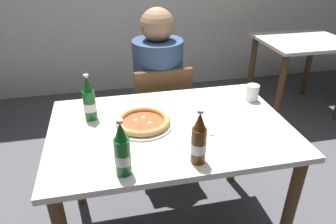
# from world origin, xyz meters

# --- Properties ---
(dining_table_main) EXTENTS (1.20, 0.80, 0.75)m
(dining_table_main) POSITION_xyz_m (0.00, 0.00, 0.64)
(dining_table_main) COLOR silver
(dining_table_main) RESTS_ON ground_plane
(chair_behind_table) EXTENTS (0.42, 0.42, 0.85)m
(chair_behind_table) POSITION_xyz_m (0.06, 0.61, 0.48)
(chair_behind_table) COLOR brown
(chair_behind_table) RESTS_ON ground_plane
(diner_seated) EXTENTS (0.34, 0.34, 1.21)m
(diner_seated) POSITION_xyz_m (0.06, 0.66, 0.58)
(diner_seated) COLOR #2D3342
(diner_seated) RESTS_ON ground_plane
(dining_table_background) EXTENTS (0.80, 0.70, 0.75)m
(dining_table_background) POSITION_xyz_m (1.58, 1.26, 0.59)
(dining_table_background) COLOR silver
(dining_table_background) RESTS_ON ground_plane
(pizza_margherita_near) EXTENTS (0.30, 0.30, 0.04)m
(pizza_margherita_near) POSITION_xyz_m (-0.13, 0.03, 0.77)
(pizza_margherita_near) COLOR white
(pizza_margherita_near) RESTS_ON dining_table_main
(beer_bottle_left) EXTENTS (0.07, 0.07, 0.25)m
(beer_bottle_left) POSITION_xyz_m (0.05, -0.31, 0.85)
(beer_bottle_left) COLOR #512D0F
(beer_bottle_left) RESTS_ON dining_table_main
(beer_bottle_center) EXTENTS (0.07, 0.07, 0.25)m
(beer_bottle_center) POSITION_xyz_m (-0.39, 0.15, 0.85)
(beer_bottle_center) COLOR #14591E
(beer_bottle_center) RESTS_ON dining_table_main
(beer_bottle_right) EXTENTS (0.07, 0.07, 0.25)m
(beer_bottle_right) POSITION_xyz_m (-0.26, -0.32, 0.85)
(beer_bottle_right) COLOR #14591E
(beer_bottle_right) RESTS_ON dining_table_main
(napkin_with_cutlery) EXTENTS (0.19, 0.19, 0.01)m
(napkin_with_cutlery) POSITION_xyz_m (0.14, -0.04, 0.75)
(napkin_with_cutlery) COLOR white
(napkin_with_cutlery) RESTS_ON dining_table_main
(paper_cup) EXTENTS (0.07, 0.07, 0.09)m
(paper_cup) POSITION_xyz_m (0.53, 0.18, 0.80)
(paper_cup) COLOR white
(paper_cup) RESTS_ON dining_table_main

